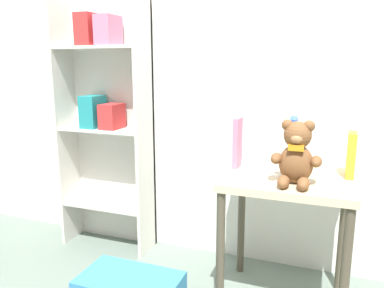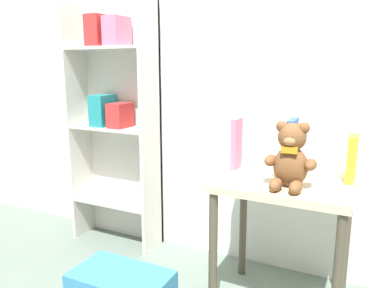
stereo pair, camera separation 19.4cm
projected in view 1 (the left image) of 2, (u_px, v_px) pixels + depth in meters
The scene contains 7 objects.
wall_back at pixel (242, 50), 2.11m from camera, with size 4.80×0.06×2.50m.
bookshelf_side at pixel (106, 115), 2.36m from camera, with size 0.59×0.22×1.55m.
display_table at pixel (287, 198), 1.77m from camera, with size 0.59×0.49×0.66m.
teddy_bear at pixel (296, 155), 1.62m from camera, with size 0.22×0.20×0.28m.
book_standing_pink at pixel (237, 143), 1.88m from camera, with size 0.03×0.10×0.25m, color #D17093.
book_standing_blue at pixel (292, 145), 1.81m from camera, with size 0.03×0.15×0.26m, color #2D51B7.
book_standing_yellow at pixel (351, 155), 1.72m from camera, with size 0.04×0.12×0.21m, color gold.
Camera 1 is at (0.49, -0.84, 1.17)m, focal length 35.00 mm.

